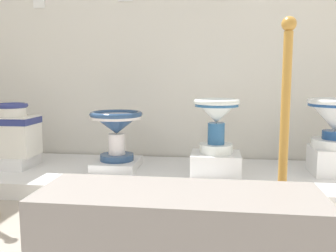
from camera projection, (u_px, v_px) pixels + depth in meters
The scene contains 13 objects.
wall_back at pixel (175, 0), 3.06m from camera, with size 4.13×0.06×2.91m, color silver.
display_platform at pixel (166, 178), 2.74m from camera, with size 3.15×0.95×0.11m, color white.
plinth_block_rightmost at pixel (15, 161), 2.84m from camera, with size 0.29×0.31×0.09m, color white.
antique_toilet_rightmost at pixel (13, 130), 2.81m from camera, with size 0.35×0.27×0.41m.
plinth_block_slender_white at pixel (117, 164), 2.81m from camera, with size 0.33×0.38×0.06m, color white.
antique_toilet_slender_white at pixel (116, 125), 2.77m from camera, with size 0.40×0.40×0.38m.
plinth_block_squat_floral at pixel (216, 163), 2.64m from camera, with size 0.35×0.30×0.15m, color white.
antique_toilet_squat_floral at pixel (216, 116), 2.59m from camera, with size 0.33×0.33×0.39m.
plinth_block_central_ornate at pixel (332, 161), 2.62m from camera, with size 0.30×0.32×0.19m, color white.
antique_toilet_central_ornate at pixel (335, 117), 2.58m from camera, with size 0.39×0.39×0.35m.
info_placard_first at pixel (39, 0), 3.18m from camera, with size 0.10×0.01×0.14m.
stanchion_post_near_right at pixel (282, 190), 1.64m from camera, with size 0.27×0.27×1.06m.
museum_bench at pixel (179, 244), 1.34m from camera, with size 1.03×0.36×0.40m, color gray.
Camera 1 is at (2.32, -0.43, 0.81)m, focal length 38.86 mm.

